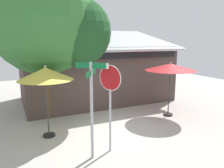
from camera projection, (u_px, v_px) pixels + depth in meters
The scene contains 7 objects.
ground_plane at pixel (119, 128), 9.17m from camera, with size 28.00×28.00×0.10m, color #ADA8A0.
cafe_building at pixel (96, 72), 13.27m from camera, with size 8.87×5.29×4.26m.
street_sign_post at pixel (92, 101), 6.42m from camera, with size 0.79×0.75×2.94m.
stop_sign at pixel (110, 92), 6.82m from camera, with size 0.41×0.71×2.82m.
patio_umbrella_mustard_left at pixel (46, 74), 7.82m from camera, with size 1.97×1.97×2.68m.
patio_umbrella_crimson_center at pixel (170, 67), 10.19m from camera, with size 2.34×2.34×2.58m.
shade_tree at pixel (51, 24), 9.49m from camera, with size 5.13×4.65×6.71m.
Camera 1 is at (-3.97, -7.69, 3.52)m, focal length 35.24 mm.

